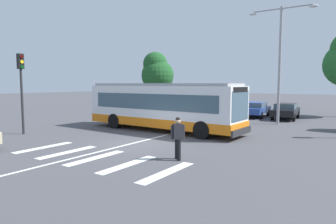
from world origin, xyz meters
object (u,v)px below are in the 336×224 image
Objects in this scene: parked_car_charcoal at (227,107)px; background_tree_left at (157,72)px; twin_arm_street_lamp at (280,52)px; city_transit_bus at (162,106)px; traffic_light_near_corner at (21,81)px; parked_car_black at (286,110)px; parked_car_blue at (255,109)px; parked_car_silver at (201,106)px; pedestrian_crossing_street at (178,136)px.

parked_car_charcoal is 9.37m from background_tree_left.
twin_arm_street_lamp reaches higher than background_tree_left.
traffic_light_near_corner is at bearing -136.08° from city_transit_bus.
parked_car_black is 5.89m from twin_arm_street_lamp.
parked_car_blue is (2.44, 11.19, -0.82)m from city_transit_bus.
city_transit_bus is at bearing -88.76° from parked_car_charcoal.
traffic_light_near_corner is at bearing -80.89° from background_tree_left.
parked_car_charcoal is 0.99× the size of parked_car_black.
parked_car_silver is at bearing 157.20° from twin_arm_street_lamp.
twin_arm_street_lamp is at bearing 48.89° from traffic_light_near_corner.
parked_car_silver is (-7.85, 16.66, -0.20)m from pedestrian_crossing_street.
parked_car_black is at bearing 65.09° from city_transit_bus.
parked_car_charcoal is (-0.24, 10.96, -0.82)m from city_transit_bus.
background_tree_left is (-2.78, 17.36, 1.07)m from traffic_light_near_corner.
traffic_light_near_corner is (-5.89, -16.86, 2.45)m from parked_car_charcoal.
parked_car_charcoal and parked_car_blue have the same top height.
parked_car_charcoal is at bearing 106.98° from pedestrian_crossing_street.
background_tree_left is (-8.67, 0.50, 3.53)m from parked_car_charcoal.
parked_car_black is (5.11, 11.00, -0.82)m from city_transit_bus.
parked_car_black is at bearing -4.03° from parked_car_blue.
background_tree_left is at bearing 176.69° from parked_car_charcoal.
parked_car_blue is 0.96× the size of traffic_light_near_corner.
pedestrian_crossing_street is 16.83m from parked_car_black.
pedestrian_crossing_street is 0.37× the size of parked_car_silver.
background_tree_left is at bearing 163.86° from twin_arm_street_lamp.
parked_car_charcoal is 8.14m from twin_arm_street_lamp.
city_transit_bus is 9.85m from twin_arm_street_lamp.
traffic_light_near_corner reaches higher than parked_car_charcoal.
parked_car_charcoal is at bearing -3.31° from background_tree_left.
parked_car_silver is at bearing 79.28° from traffic_light_near_corner.
background_tree_left reaches higher than parked_car_blue.
pedestrian_crossing_street is at bearing -90.75° from parked_car_black.
background_tree_left reaches higher than pedestrian_crossing_street.
pedestrian_crossing_street is 0.38× the size of parked_car_charcoal.
parked_car_charcoal and parked_car_black have the same top height.
city_transit_bus is 11.26m from parked_car_silver.
twin_arm_street_lamp is at bearing -32.80° from parked_car_charcoal.
parked_car_black is 20.44m from traffic_light_near_corner.
background_tree_left is at bearing 128.59° from pedestrian_crossing_street.
parked_car_silver is at bearing -177.40° from parked_car_charcoal.
city_transit_bus is 2.35× the size of parked_car_black.
city_transit_bus is 1.66× the size of background_tree_left.
parked_car_blue is (-2.45, 17.01, -0.20)m from pedestrian_crossing_street.
traffic_light_near_corner is (-11.23, -16.90, 2.45)m from parked_car_black.
traffic_light_near_corner is (-11.01, -0.08, 2.25)m from pedestrian_crossing_street.
twin_arm_street_lamp is (0.30, -3.68, 4.58)m from parked_car_black.
city_transit_bus is at bearing -126.48° from twin_arm_street_lamp.
parked_car_silver is 6.95m from background_tree_left.
background_tree_left is (-5.95, 0.63, 3.53)m from parked_car_silver.
pedestrian_crossing_street reaches higher than parked_car_black.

